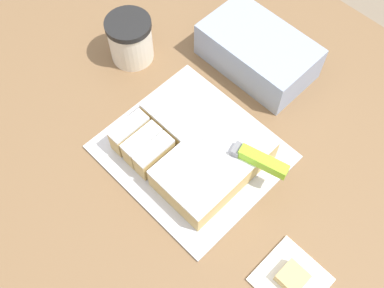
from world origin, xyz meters
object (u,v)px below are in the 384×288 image
object	(u,v)px
cake	(194,144)
knife	(246,154)
coffee_cup	(130,40)
brownie	(292,278)
storage_box	(258,52)
cake_board	(192,152)

from	to	relation	value
cake	knife	bearing A→B (deg)	21.53
coffee_cup	knife	bearing A→B (deg)	-6.25
cake	brownie	world-z (taller)	cake
cake	storage_box	xyz separation A→B (m)	(-0.06, 0.26, 0.01)
cake_board	brownie	bearing A→B (deg)	-10.54
cake	knife	xyz separation A→B (m)	(0.10, 0.04, 0.04)
brownie	storage_box	bearing A→B (deg)	138.59
storage_box	knife	bearing A→B (deg)	-54.01
cake_board	brownie	xyz separation A→B (m)	(0.30, -0.06, 0.01)
cake_board	storage_box	bearing A→B (deg)	102.94
coffee_cup	storage_box	size ratio (longest dim) A/B	0.43
cake_board	brownie	world-z (taller)	brownie
brownie	storage_box	size ratio (longest dim) A/B	0.18
knife	cake_board	bearing A→B (deg)	7.38
cake	coffee_cup	distance (m)	0.29
knife	storage_box	xyz separation A→B (m)	(-0.16, 0.22, -0.03)
cake	storage_box	distance (m)	0.27
cake	coffee_cup	size ratio (longest dim) A/B	2.39
cake	brownie	bearing A→B (deg)	-11.26
cake	storage_box	world-z (taller)	storage_box
knife	coffee_cup	distance (m)	0.38
cake_board	brownie	size ratio (longest dim) A/B	7.34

